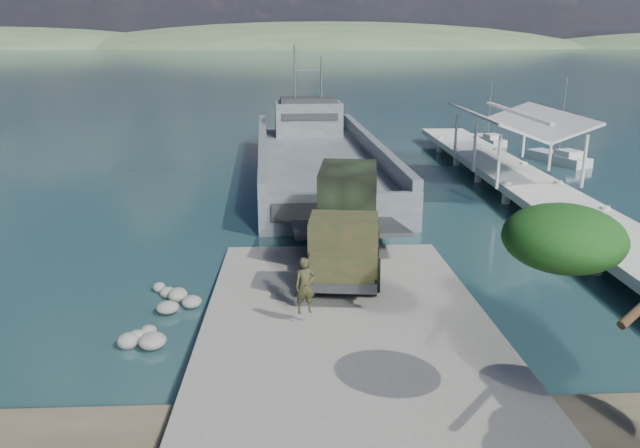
{
  "coord_description": "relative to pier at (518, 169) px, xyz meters",
  "views": [
    {
      "loc": [
        -1.84,
        -20.9,
        9.96
      ],
      "look_at": [
        -0.62,
        6.0,
        1.84
      ],
      "focal_mm": 35.0,
      "sensor_mm": 36.0,
      "label": 1
    }
  ],
  "objects": [
    {
      "name": "shoreline_rocks",
      "position": [
        -19.2,
        -18.27,
        -1.6
      ],
      "size": [
        3.2,
        5.6,
        0.9
      ],
      "primitive_type": null,
      "color": "slate",
      "rests_on": "ground"
    },
    {
      "name": "boat_ramp",
      "position": [
        -13.0,
        -19.77,
        -1.35
      ],
      "size": [
        10.0,
        18.0,
        0.5
      ],
      "primitive_type": "cube",
      "color": "slate",
      "rests_on": "ground"
    },
    {
      "name": "sailboat_far",
      "position": [
        4.17,
        19.64,
        -1.28
      ],
      "size": [
        2.41,
        5.1,
        5.98
      ],
      "rotation": [
        0.0,
        0.0,
        0.21
      ],
      "color": "#B9B9B9",
      "rests_on": "ground"
    },
    {
      "name": "sailboat_near",
      "position": [
        7.05,
        9.77,
        -1.22
      ],
      "size": [
        3.59,
        6.0,
        7.04
      ],
      "rotation": [
        0.0,
        0.0,
        0.36
      ],
      "color": "#B9B9B9",
      "rests_on": "ground"
    },
    {
      "name": "ground",
      "position": [
        -13.0,
        -18.77,
        -1.6
      ],
      "size": [
        1400.0,
        1400.0,
        0.0
      ],
      "primitive_type": "plane",
      "color": "#1A3F40",
      "rests_on": "ground"
    },
    {
      "name": "soldier",
      "position": [
        -14.46,
        -20.09,
        -0.12
      ],
      "size": [
        0.8,
        0.61,
        1.96
      ],
      "primitive_type": "imported",
      "rotation": [
        0.0,
        0.0,
        0.2
      ],
      "color": "#202E19",
      "rests_on": "boat_ramp"
    },
    {
      "name": "landing_craft",
      "position": [
        -12.95,
        5.5,
        -0.78
      ],
      "size": [
        9.84,
        34.07,
        10.03
      ],
      "rotation": [
        0.0,
        0.0,
        0.04
      ],
      "color": "#41474D",
      "rests_on": "ground"
    },
    {
      "name": "pier",
      "position": [
        0.0,
        0.0,
        0.0
      ],
      "size": [
        6.4,
        44.0,
        6.1
      ],
      "color": "#A6A69C",
      "rests_on": "ground"
    },
    {
      "name": "military_truck",
      "position": [
        -12.56,
        -14.32,
        0.87
      ],
      "size": [
        3.67,
        8.79,
        3.96
      ],
      "rotation": [
        0.0,
        0.0,
        -0.12
      ],
      "color": "black",
      "rests_on": "boat_ramp"
    },
    {
      "name": "distant_headlands",
      "position": [
        37.0,
        541.23,
        -1.6
      ],
      "size": [
        1000.0,
        240.0,
        48.0
      ],
      "primitive_type": null,
      "color": "#385334",
      "rests_on": "ground"
    }
  ]
}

